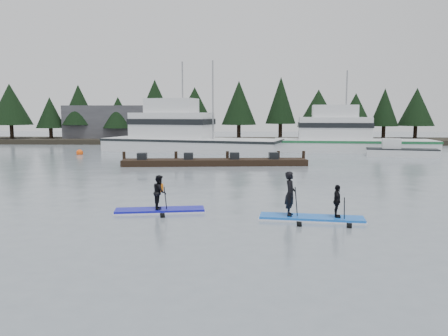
{
  "coord_description": "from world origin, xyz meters",
  "views": [
    {
      "loc": [
        0.85,
        -16.46,
        3.9
      ],
      "look_at": [
        0.0,
        6.0,
        1.1
      ],
      "focal_mm": 35.0,
      "sensor_mm": 36.0,
      "label": 1
    }
  ],
  "objects_px": {
    "fishing_boat_large": "(186,144)",
    "fishing_boat_medium": "(348,145)",
    "floating_dock": "(215,162)",
    "paddleboard_duo": "(310,205)",
    "paddleboard_solo": "(160,200)"
  },
  "relations": [
    {
      "from": "fishing_boat_medium",
      "to": "floating_dock",
      "type": "distance_m",
      "value": 18.16
    },
    {
      "from": "fishing_boat_large",
      "to": "floating_dock",
      "type": "height_order",
      "value": "fishing_boat_large"
    },
    {
      "from": "floating_dock",
      "to": "paddleboard_duo",
      "type": "height_order",
      "value": "paddleboard_duo"
    },
    {
      "from": "floating_dock",
      "to": "paddleboard_duo",
      "type": "xyz_separation_m",
      "value": [
        4.51,
        -17.07,
        0.31
      ]
    },
    {
      "from": "fishing_boat_large",
      "to": "paddleboard_duo",
      "type": "xyz_separation_m",
      "value": [
        8.23,
        -29.4,
        -0.25
      ]
    },
    {
      "from": "fishing_boat_medium",
      "to": "fishing_boat_large",
      "type": "bearing_deg",
      "value": -173.62
    },
    {
      "from": "fishing_boat_medium",
      "to": "paddleboard_duo",
      "type": "bearing_deg",
      "value": -100.61
    },
    {
      "from": "fishing_boat_large",
      "to": "paddleboard_duo",
      "type": "height_order",
      "value": "fishing_boat_large"
    },
    {
      "from": "paddleboard_solo",
      "to": "floating_dock",
      "type": "bearing_deg",
      "value": 76.32
    },
    {
      "from": "fishing_boat_large",
      "to": "floating_dock",
      "type": "relative_size",
      "value": 1.37
    },
    {
      "from": "fishing_boat_large",
      "to": "paddleboard_solo",
      "type": "height_order",
      "value": "fishing_boat_large"
    },
    {
      "from": "paddleboard_duo",
      "to": "paddleboard_solo",
      "type": "bearing_deg",
      "value": 177.08
    },
    {
      "from": "floating_dock",
      "to": "fishing_boat_large",
      "type": "bearing_deg",
      "value": 101.99
    },
    {
      "from": "fishing_boat_medium",
      "to": "floating_dock",
      "type": "height_order",
      "value": "fishing_boat_medium"
    },
    {
      "from": "fishing_boat_large",
      "to": "fishing_boat_medium",
      "type": "bearing_deg",
      "value": 16.81
    }
  ]
}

